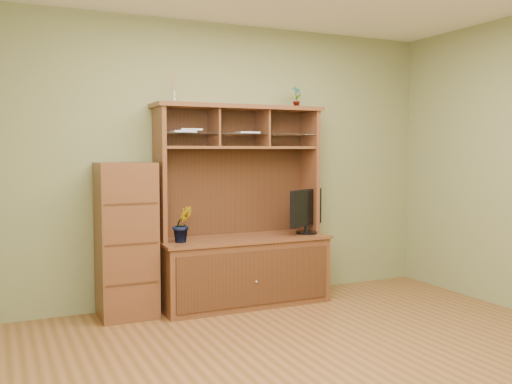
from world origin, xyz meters
TOP-DOWN VIEW (x-y plane):
  - room at (0.00, 0.00)m, footprint 4.54×4.04m
  - media_hutch at (0.05, 1.73)m, footprint 1.66×0.61m
  - monitor at (0.71, 1.64)m, footprint 0.50×0.32m
  - orchid_plant at (-0.57, 1.65)m, footprint 0.18×0.15m
  - top_plant at (0.67, 1.80)m, footprint 0.13×0.10m
  - reed_diffuser at (-0.58, 1.80)m, footprint 0.06×0.06m
  - magazines at (-0.27, 1.80)m, footprint 0.86×0.17m
  - side_cabinet at (-1.05, 1.76)m, footprint 0.49×0.45m

SIDE VIEW (x-z plane):
  - media_hutch at x=0.05m, z-range -0.43..1.47m
  - side_cabinet at x=-1.05m, z-range 0.00..1.37m
  - orchid_plant at x=-0.57m, z-range 0.65..0.98m
  - monitor at x=0.71m, z-range 0.66..1.10m
  - room at x=0.00m, z-range -0.02..2.72m
  - magazines at x=-0.27m, z-range 1.63..1.67m
  - top_plant at x=0.67m, z-range 1.90..2.12m
  - reed_diffuser at x=-0.58m, z-range 1.87..2.16m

